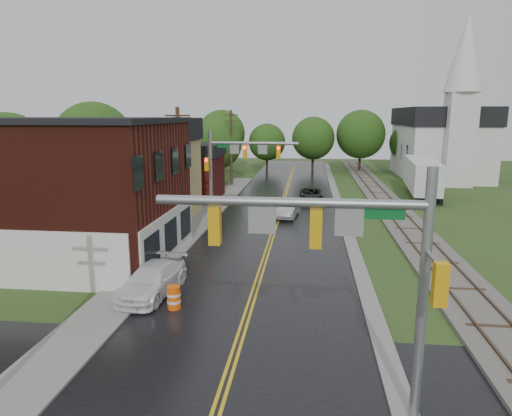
% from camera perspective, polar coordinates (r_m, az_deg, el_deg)
% --- Properties ---
extents(main_road, '(10.00, 90.00, 0.02)m').
position_cam_1_polar(main_road, '(40.83, 3.02, -0.38)').
color(main_road, black).
rests_on(main_road, ground).
extents(cross_road, '(60.00, 9.00, 0.02)m').
position_cam_1_polar(cross_road, '(14.80, -4.68, -23.39)').
color(cross_road, black).
rests_on(cross_road, ground).
extents(curb_right, '(0.80, 70.00, 0.12)m').
position_cam_1_polar(curb_right, '(45.75, 10.20, 0.76)').
color(curb_right, gray).
rests_on(curb_right, ground).
extents(sidewalk_left, '(2.40, 50.00, 0.12)m').
position_cam_1_polar(sidewalk_left, '(36.92, -7.14, -1.75)').
color(sidewalk_left, gray).
rests_on(sidewalk_left, ground).
extents(brick_building, '(14.30, 10.30, 8.30)m').
position_cam_1_polar(brick_building, '(29.35, -24.13, 2.12)').
color(brick_building, '#48170F').
rests_on(brick_building, ground).
extents(yellow_house, '(8.00, 7.00, 6.40)m').
position_cam_1_polar(yellow_house, '(38.68, -13.84, 3.44)').
color(yellow_house, tan).
rests_on(yellow_house, ground).
extents(darkred_building, '(7.00, 6.00, 4.40)m').
position_cam_1_polar(darkred_building, '(46.99, -8.83, 3.81)').
color(darkred_building, '#3F0F0C').
rests_on(darkred_building, ground).
extents(church, '(10.40, 18.40, 20.00)m').
position_cam_1_polar(church, '(66.01, 22.31, 8.47)').
color(church, silver).
rests_on(church, ground).
extents(railroad, '(3.20, 80.00, 0.30)m').
position_cam_1_polar(railroad, '(46.25, 15.90, 0.74)').
color(railroad, '#59544C').
rests_on(railroad, ground).
extents(traffic_signal_near, '(7.34, 0.30, 7.20)m').
position_cam_1_polar(traffic_signal_near, '(12.41, 10.92, -5.04)').
color(traffic_signal_near, gray).
rests_on(traffic_signal_near, ground).
extents(traffic_signal_far, '(7.34, 0.43, 7.20)m').
position_cam_1_polar(traffic_signal_far, '(37.51, -2.52, 6.25)').
color(traffic_signal_far, gray).
rests_on(traffic_signal_far, ground).
extents(utility_pole_b, '(1.80, 0.28, 9.00)m').
position_cam_1_polar(utility_pole_b, '(33.41, -9.57, 5.00)').
color(utility_pole_b, '#382616').
rests_on(utility_pole_b, ground).
extents(utility_pole_c, '(1.80, 0.28, 9.00)m').
position_cam_1_polar(utility_pole_c, '(54.79, -3.14, 7.67)').
color(utility_pole_c, '#382616').
rests_on(utility_pole_c, ground).
extents(tree_left_a, '(6.80, 6.80, 8.67)m').
position_cam_1_polar(tree_left_a, '(38.98, -28.47, 5.27)').
color(tree_left_a, black).
rests_on(tree_left_a, ground).
extents(tree_left_b, '(7.60, 7.60, 9.69)m').
position_cam_1_polar(tree_left_b, '(46.54, -19.44, 7.57)').
color(tree_left_b, black).
rests_on(tree_left_b, ground).
extents(tree_left_c, '(6.00, 6.00, 7.65)m').
position_cam_1_polar(tree_left_c, '(52.53, -11.56, 7.06)').
color(tree_left_c, black).
rests_on(tree_left_c, ground).
extents(tree_left_e, '(6.40, 6.40, 8.16)m').
position_cam_1_polar(tree_left_e, '(57.02, -4.86, 7.90)').
color(tree_left_e, black).
rests_on(tree_left_e, ground).
extents(suv_dark, '(2.36, 4.77, 1.30)m').
position_cam_1_polar(suv_dark, '(45.42, 6.92, 1.61)').
color(suv_dark, black).
rests_on(suv_dark, ground).
extents(sedan_silver, '(2.01, 4.47, 1.42)m').
position_cam_1_polar(sedan_silver, '(38.34, 4.00, -0.09)').
color(sedan_silver, '#B8B8BD').
rests_on(sedan_silver, ground).
extents(pickup_white, '(2.57, 5.16, 1.44)m').
position_cam_1_polar(pickup_white, '(22.54, -12.82, -8.82)').
color(pickup_white, white).
rests_on(pickup_white, ground).
extents(semi_trailer, '(3.93, 12.35, 3.83)m').
position_cam_1_polar(semi_trailer, '(51.07, 20.02, 3.95)').
color(semi_trailer, black).
rests_on(semi_trailer, ground).
extents(construction_barrel, '(0.71, 0.71, 1.05)m').
position_cam_1_polar(construction_barrel, '(20.87, -10.23, -10.97)').
color(construction_barrel, '#EF580A').
rests_on(construction_barrel, ground).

